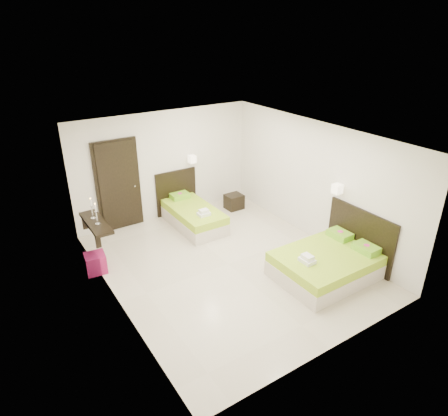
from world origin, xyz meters
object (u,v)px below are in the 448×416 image
bed_double (329,262)px  nightstand (234,202)px  ottoman (96,263)px  bed_single (192,214)px

bed_double → nightstand: bed_double is taller
nightstand → ottoman: 4.00m
bed_double → nightstand: (0.20, 3.48, -0.09)m
bed_single → nightstand: (1.35, 0.20, -0.08)m
bed_single → bed_double: bearing=-70.5°
bed_double → ottoman: bed_double is taller
bed_single → bed_double: size_ratio=0.97×
bed_double → nightstand: size_ratio=4.33×
ottoman → bed_single: bearing=16.4°
bed_single → ottoman: 2.65m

